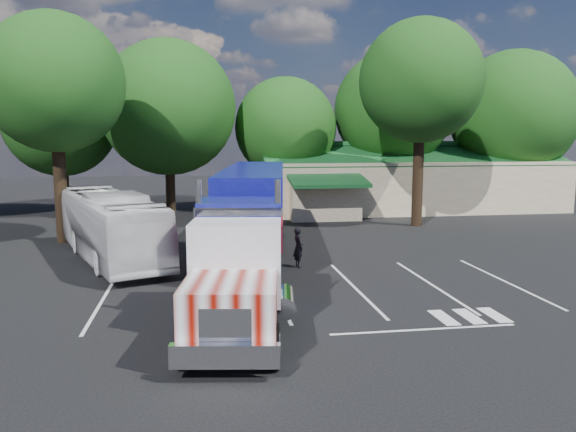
{
  "coord_description": "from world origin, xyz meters",
  "views": [
    {
      "loc": [
        -2.76,
        -26.87,
        5.95
      ],
      "look_at": [
        1.53,
        0.52,
        2.0
      ],
      "focal_mm": 35.0,
      "sensor_mm": 36.0,
      "label": 1
    }
  ],
  "objects": [
    {
      "name": "tree_row_e",
      "position": [
        13.0,
        18.0,
        8.09
      ],
      "size": [
        9.6,
        9.6,
        12.9
      ],
      "color": "black",
      "rests_on": "ground"
    },
    {
      "name": "tree_row_f",
      "position": [
        23.0,
        16.8,
        7.79
      ],
      "size": [
        10.4,
        10.4,
        13.0
      ],
      "color": "black",
      "rests_on": "ground"
    },
    {
      "name": "woman",
      "position": [
        1.6,
        -2.11,
        0.92
      ],
      "size": [
        0.57,
        0.75,
        1.85
      ],
      "primitive_type": "imported",
      "rotation": [
        0.0,
        0.0,
        1.77
      ],
      "color": "black",
      "rests_on": "ground"
    },
    {
      "name": "tree_row_c",
      "position": [
        -5.0,
        16.2,
        8.04
      ],
      "size": [
        10.0,
        10.0,
        13.05
      ],
      "color": "black",
      "rests_on": "ground"
    },
    {
      "name": "event_hall",
      "position": [
        13.74,
        17.81,
        2.21
      ],
      "size": [
        24.2,
        14.12,
        5.55
      ],
      "color": "beige",
      "rests_on": "ground"
    },
    {
      "name": "tree_row_d",
      "position": [
        4.0,
        17.5,
        6.58
      ],
      "size": [
        8.0,
        8.0,
        10.6
      ],
      "color": "black",
      "rests_on": "ground"
    },
    {
      "name": "tree_near_left",
      "position": [
        -10.5,
        6.0,
        8.81
      ],
      "size": [
        7.6,
        7.6,
        12.65
      ],
      "color": "black",
      "rests_on": "ground"
    },
    {
      "name": "semi_truck",
      "position": [
        -0.52,
        -2.05,
        2.61
      ],
      "size": [
        5.9,
        22.17,
        4.61
      ],
      "rotation": [
        0.0,
        0.0,
        -0.15
      ],
      "color": "black",
      "rests_on": "ground"
    },
    {
      "name": "tree_row_b",
      "position": [
        -13.0,
        17.8,
        7.13
      ],
      "size": [
        8.4,
        8.4,
        11.35
      ],
      "color": "black",
      "rests_on": "ground"
    },
    {
      "name": "ground",
      "position": [
        0.0,
        0.0,
        0.0
      ],
      "size": [
        120.0,
        120.0,
        0.0
      ],
      "primitive_type": "plane",
      "color": "black",
      "rests_on": "ground"
    },
    {
      "name": "bicycle",
      "position": [
        1.8,
        5.33,
        0.4
      ],
      "size": [
        0.77,
        1.59,
        0.8
      ],
      "primitive_type": "imported",
      "rotation": [
        0.0,
        0.0,
        0.16
      ],
      "color": "black",
      "rests_on": "ground"
    },
    {
      "name": "tour_bus",
      "position": [
        -7.1,
        0.96,
        1.66
      ],
      "size": [
        6.87,
        12.1,
        3.31
      ],
      "primitive_type": "imported",
      "rotation": [
        0.0,
        0.0,
        0.37
      ],
      "color": "silver",
      "rests_on": "ground"
    },
    {
      "name": "silver_sedan",
      "position": [
        12.0,
        14.0,
        0.62
      ],
      "size": [
        3.98,
        2.27,
        1.24
      ],
      "primitive_type": "imported",
      "rotation": [
        0.0,
        0.0,
        1.3
      ],
      "color": "#969A9D",
      "rests_on": "ground"
    },
    {
      "name": "tree_near_right",
      "position": [
        11.5,
        8.5,
        9.46
      ],
      "size": [
        8.0,
        8.0,
        13.5
      ],
      "color": "black",
      "rests_on": "ground"
    }
  ]
}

